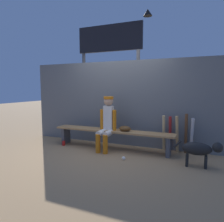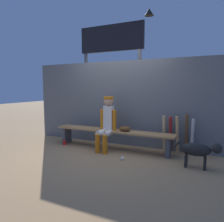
# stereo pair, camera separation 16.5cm
# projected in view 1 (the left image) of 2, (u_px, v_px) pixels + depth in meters

# --- Properties ---
(ground_plane) EXTENTS (30.00, 30.00, 0.00)m
(ground_plane) POSITION_uv_depth(u_px,v_px,m) (112.00, 149.00, 4.92)
(ground_plane) COLOR #9E7A51
(chainlink_fence) EXTENTS (5.00, 0.03, 2.11)m
(chainlink_fence) POSITION_uv_depth(u_px,v_px,m) (119.00, 103.00, 5.24)
(chainlink_fence) COLOR #595E63
(chainlink_fence) RESTS_ON ground_plane
(dugout_bench) EXTENTS (2.92, 0.36, 0.46)m
(dugout_bench) POSITION_uv_depth(u_px,v_px,m) (112.00, 134.00, 4.88)
(dugout_bench) COLOR #AD7F4C
(dugout_bench) RESTS_ON ground_plane
(player_seated) EXTENTS (0.41, 0.55, 1.25)m
(player_seated) POSITION_uv_depth(u_px,v_px,m) (107.00, 121.00, 4.79)
(player_seated) COLOR silver
(player_seated) RESTS_ON ground_plane
(baseball_glove) EXTENTS (0.28, 0.20, 0.12)m
(baseball_glove) POSITION_uv_depth(u_px,v_px,m) (125.00, 128.00, 4.74)
(baseball_glove) COLOR #593819
(baseball_glove) RESTS_ON dugout_bench
(bat_wood_natural) EXTENTS (0.07, 0.22, 0.83)m
(bat_wood_natural) POSITION_uv_depth(u_px,v_px,m) (164.00, 133.00, 4.73)
(bat_wood_natural) COLOR tan
(bat_wood_natural) RESTS_ON ground_plane
(bat_aluminum_red) EXTENTS (0.07, 0.19, 0.81)m
(bat_aluminum_red) POSITION_uv_depth(u_px,v_px,m) (170.00, 134.00, 4.73)
(bat_aluminum_red) COLOR #B22323
(bat_aluminum_red) RESTS_ON ground_plane
(bat_wood_tan) EXTENTS (0.10, 0.21, 0.84)m
(bat_wood_tan) POSITION_uv_depth(u_px,v_px,m) (177.00, 134.00, 4.60)
(bat_wood_tan) COLOR tan
(bat_wood_tan) RESTS_ON ground_plane
(bat_wood_dark) EXTENTS (0.07, 0.15, 0.89)m
(bat_wood_dark) POSITION_uv_depth(u_px,v_px,m) (186.00, 134.00, 4.56)
(bat_wood_dark) COLOR brown
(bat_wood_dark) RESTS_ON ground_plane
(bat_aluminum_silver) EXTENTS (0.10, 0.21, 0.81)m
(bat_aluminum_silver) POSITION_uv_depth(u_px,v_px,m) (192.00, 136.00, 4.49)
(bat_aluminum_silver) COLOR #B7B7BC
(bat_aluminum_silver) RESTS_ON ground_plane
(baseball) EXTENTS (0.07, 0.07, 0.07)m
(baseball) POSITION_uv_depth(u_px,v_px,m) (124.00, 158.00, 4.17)
(baseball) COLOR white
(baseball) RESTS_ON ground_plane
(cup_on_ground) EXTENTS (0.08, 0.08, 0.11)m
(cup_on_ground) POSITION_uv_depth(u_px,v_px,m) (64.00, 143.00, 5.24)
(cup_on_ground) COLOR red
(cup_on_ground) RESTS_ON ground_plane
(cup_on_bench) EXTENTS (0.08, 0.08, 0.11)m
(cup_on_bench) POSITION_uv_depth(u_px,v_px,m) (110.00, 127.00, 4.94)
(cup_on_bench) COLOR red
(cup_on_bench) RESTS_ON dugout_bench
(scoreboard) EXTENTS (2.25, 0.27, 3.51)m
(scoreboard) POSITION_uv_depth(u_px,v_px,m) (111.00, 53.00, 6.03)
(scoreboard) COLOR #3F3F42
(scoreboard) RESTS_ON ground_plane
(dog) EXTENTS (0.84, 0.20, 0.49)m
(dog) POSITION_uv_depth(u_px,v_px,m) (200.00, 149.00, 3.76)
(dog) COLOR black
(dog) RESTS_ON ground_plane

